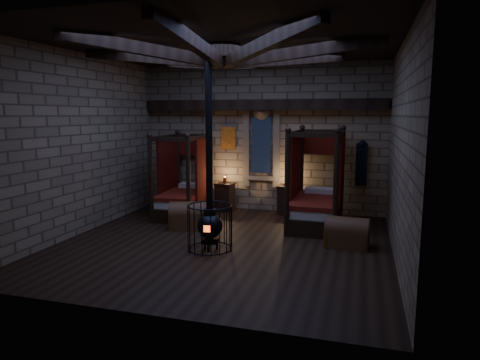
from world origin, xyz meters
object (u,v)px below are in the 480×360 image
(trunk_left, at_px, (189,216))
(bed_left, at_px, (184,195))
(trunk_right, at_px, (347,233))
(stove, at_px, (210,222))
(bed_right, at_px, (316,202))

(trunk_left, bearing_deg, bed_left, 98.87)
(bed_left, relative_size, trunk_right, 2.36)
(trunk_left, distance_m, trunk_right, 3.84)
(trunk_right, xyz_separation_m, stove, (-2.72, -1.02, 0.30))
(bed_left, bearing_deg, bed_right, -7.07)
(bed_right, bearing_deg, bed_left, 177.58)
(stove, bearing_deg, bed_right, 47.92)
(bed_right, xyz_separation_m, trunk_right, (0.83, -1.61, -0.30))
(bed_right, bearing_deg, trunk_left, -158.26)
(trunk_right, bearing_deg, bed_left, 163.69)
(bed_right, height_order, trunk_right, bed_right)
(stove, bearing_deg, trunk_left, 120.43)
(bed_right, height_order, stove, stove)
(trunk_left, height_order, stove, stove)
(trunk_left, distance_m, stove, 1.86)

